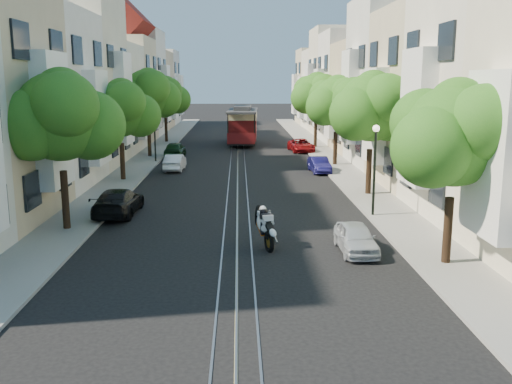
{
  "coord_description": "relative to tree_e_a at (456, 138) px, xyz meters",
  "views": [
    {
      "loc": [
        0.09,
        -21.59,
        6.31
      ],
      "look_at": [
        0.84,
        3.15,
        1.39
      ],
      "focal_mm": 40.0,
      "sensor_mm": 36.0,
      "label": 1
    }
  ],
  "objects": [
    {
      "name": "tree_w_a",
      "position": [
        -14.4,
        5.0,
        0.34
      ],
      "size": [
        4.93,
        4.08,
        6.68
      ],
      "color": "black",
      "rests_on": "ground"
    },
    {
      "name": "tree_w_c",
      "position": [
        -14.4,
        28.0,
        0.67
      ],
      "size": [
        5.13,
        4.28,
        7.09
      ],
      "color": "black",
      "rests_on": "ground"
    },
    {
      "name": "parked_car_w_far",
      "position": [
        -12.39,
        27.95,
        -3.76
      ],
      "size": [
        1.62,
        3.81,
        1.28
      ],
      "primitive_type": "imported",
      "rotation": [
        0.0,
        0.0,
        3.11
      ],
      "color": "#15351B",
      "rests_on": "ground"
    },
    {
      "name": "rail_slot",
      "position": [
        -7.26,
        31.02,
        -4.39
      ],
      "size": [
        0.06,
        80.0,
        0.02
      ],
      "primitive_type": "cube",
      "color": "gray",
      "rests_on": "ground"
    },
    {
      "name": "parked_car_w_near",
      "position": [
        -12.86,
        7.82,
        -3.76
      ],
      "size": [
        1.92,
        4.42,
        1.27
      ],
      "primitive_type": "imported",
      "rotation": [
        0.0,
        0.0,
        3.11
      ],
      "color": "black",
      "rests_on": "ground"
    },
    {
      "name": "rail_right",
      "position": [
        -6.71,
        31.02,
        -4.39
      ],
      "size": [
        0.06,
        80.0,
        0.02
      ],
      "primitive_type": "cube",
      "color": "gray",
      "rests_on": "ground"
    },
    {
      "name": "tree_e_b",
      "position": [
        0.0,
        12.0,
        0.34
      ],
      "size": [
        4.93,
        4.08,
        6.68
      ],
      "color": "black",
      "rests_on": "ground"
    },
    {
      "name": "tree_w_d",
      "position": [
        -14.4,
        39.0,
        0.2
      ],
      "size": [
        4.84,
        3.99,
        6.52
      ],
      "color": "black",
      "rests_on": "ground"
    },
    {
      "name": "lane_line",
      "position": [
        -7.26,
        31.02,
        -4.4
      ],
      "size": [
        0.08,
        80.0,
        0.01
      ],
      "primitive_type": "cube",
      "color": "tan",
      "rests_on": "ground"
    },
    {
      "name": "parked_car_e_near",
      "position": [
        -2.86,
        1.64,
        -3.86
      ],
      "size": [
        1.33,
        3.2,
        1.08
      ],
      "primitive_type": "imported",
      "rotation": [
        0.0,
        0.0,
        0.02
      ],
      "color": "#B6BBC3",
      "rests_on": "ground"
    },
    {
      "name": "sidewalk_west",
      "position": [
        -14.51,
        31.02,
        -4.34
      ],
      "size": [
        2.5,
        80.0,
        0.12
      ],
      "primitive_type": "cube",
      "color": "gray",
      "rests_on": "ground"
    },
    {
      "name": "parked_car_e_mid",
      "position": [
        -1.66,
        19.93,
        -3.86
      ],
      "size": [
        1.35,
        3.31,
        1.07
      ],
      "primitive_type": "imported",
      "rotation": [
        0.0,
        0.0,
        0.07
      ],
      "color": "#0D0C3F",
      "rests_on": "ground"
    },
    {
      "name": "cable_car",
      "position": [
        -6.76,
        37.56,
        -2.38
      ],
      "size": [
        3.16,
        8.98,
        3.41
      ],
      "rotation": [
        0.0,
        0.0,
        -0.04
      ],
      "color": "black",
      "rests_on": "ground"
    },
    {
      "name": "tree_e_d",
      "position": [
        0.0,
        34.0,
        0.47
      ],
      "size": [
        5.01,
        4.16,
        6.85
      ],
      "color": "black",
      "rests_on": "ground"
    },
    {
      "name": "parked_car_w_mid",
      "position": [
        -11.66,
        21.19,
        -3.83
      ],
      "size": [
        1.3,
        3.49,
        1.14
      ],
      "primitive_type": "imported",
      "rotation": [
        0.0,
        0.0,
        3.11
      ],
      "color": "white",
      "rests_on": "ground"
    },
    {
      "name": "tree_e_c",
      "position": [
        0.0,
        23.0,
        0.2
      ],
      "size": [
        4.84,
        3.99,
        6.52
      ],
      "color": "black",
      "rests_on": "ground"
    },
    {
      "name": "lamp_east",
      "position": [
        -0.96,
        7.02,
        -1.55
      ],
      "size": [
        0.32,
        0.32,
        4.16
      ],
      "color": "black",
      "rests_on": "ground"
    },
    {
      "name": "townhouses_east",
      "position": [
        4.61,
        30.94,
        0.79
      ],
      "size": [
        7.75,
        72.0,
        12.0
      ],
      "color": "beige",
      "rests_on": "ground"
    },
    {
      "name": "parked_car_e_far",
      "position": [
        -1.66,
        31.31,
        -3.83
      ],
      "size": [
        2.27,
        4.23,
        1.13
      ],
      "primitive_type": "imported",
      "rotation": [
        0.0,
        0.0,
        0.1
      ],
      "color": "maroon",
      "rests_on": "ground"
    },
    {
      "name": "ground",
      "position": [
        -7.26,
        31.02,
        -4.4
      ],
      "size": [
        200.0,
        200.0,
        0.0
      ],
      "primitive_type": "plane",
      "color": "black",
      "rests_on": "ground"
    },
    {
      "name": "rail_left",
      "position": [
        -7.81,
        31.02,
        -4.39
      ],
      "size": [
        0.06,
        80.0,
        0.02
      ],
      "primitive_type": "cube",
      "color": "gray",
      "rests_on": "ground"
    },
    {
      "name": "sportbike_rider",
      "position": [
        -6.21,
        2.44,
        -3.51
      ],
      "size": [
        0.79,
        2.26,
        1.57
      ],
      "rotation": [
        0.0,
        0.0,
        0.26
      ],
      "color": "black",
      "rests_on": "ground"
    },
    {
      "name": "townhouses_west",
      "position": [
        -19.13,
        30.94,
        0.68
      ],
      "size": [
        7.75,
        72.0,
        11.76
      ],
      "color": "silver",
      "rests_on": "ground"
    },
    {
      "name": "lamp_west",
      "position": [
        -13.56,
        25.02,
        -1.55
      ],
      "size": [
        0.32,
        0.32,
        4.16
      ],
      "color": "black",
      "rests_on": "ground"
    },
    {
      "name": "sidewalk_east",
      "position": [
        -0.01,
        31.02,
        -4.34
      ],
      "size": [
        2.5,
        80.0,
        0.12
      ],
      "primitive_type": "cube",
      "color": "gray",
      "rests_on": "ground"
    },
    {
      "name": "tree_e_a",
      "position": [
        0.0,
        0.0,
        0.0
      ],
      "size": [
        4.72,
        3.87,
        6.27
      ],
      "color": "black",
      "rests_on": "ground"
    },
    {
      "name": "tree_w_b",
      "position": [
        -14.4,
        17.0,
        0.0
      ],
      "size": [
        4.72,
        3.87,
        6.27
      ],
      "color": "black",
      "rests_on": "ground"
    }
  ]
}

